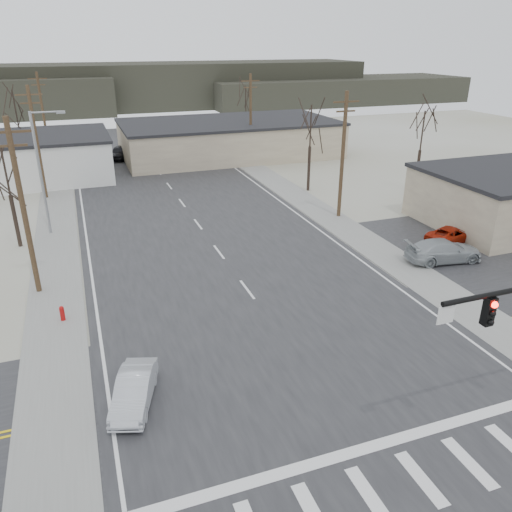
% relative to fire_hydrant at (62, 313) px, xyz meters
% --- Properties ---
extents(ground, '(140.00, 140.00, 0.00)m').
position_rel_fire_hydrant_xyz_m(ground, '(10.20, -8.00, -0.45)').
color(ground, beige).
rests_on(ground, ground).
extents(main_road, '(18.00, 110.00, 0.05)m').
position_rel_fire_hydrant_xyz_m(main_road, '(10.20, 7.00, -0.43)').
color(main_road, '#252527').
rests_on(main_road, ground).
extents(cross_road, '(90.00, 10.00, 0.04)m').
position_rel_fire_hydrant_xyz_m(cross_road, '(10.20, -8.00, -0.43)').
color(cross_road, '#252527').
rests_on(cross_road, ground).
extents(sidewalk_left, '(3.00, 90.00, 0.06)m').
position_rel_fire_hydrant_xyz_m(sidewalk_left, '(-0.40, 12.00, -0.42)').
color(sidewalk_left, gray).
rests_on(sidewalk_left, ground).
extents(sidewalk_right, '(3.00, 90.00, 0.06)m').
position_rel_fire_hydrant_xyz_m(sidewalk_right, '(20.80, 12.00, -0.42)').
color(sidewalk_right, gray).
rests_on(sidewalk_right, ground).
extents(fire_hydrant, '(0.24, 0.24, 0.87)m').
position_rel_fire_hydrant_xyz_m(fire_hydrant, '(0.00, 0.00, 0.00)').
color(fire_hydrant, '#A50C0C').
rests_on(fire_hydrant, ground).
extents(building_right_far, '(26.30, 14.30, 4.30)m').
position_rel_fire_hydrant_xyz_m(building_right_far, '(20.20, 36.00, 1.70)').
color(building_right_far, '#BAAD8E').
rests_on(building_right_far, ground).
extents(upole_left_b, '(2.20, 0.30, 10.00)m').
position_rel_fire_hydrant_xyz_m(upole_left_b, '(-1.30, 4.00, 4.77)').
color(upole_left_b, '#4D3724').
rests_on(upole_left_b, ground).
extents(upole_left_c, '(2.20, 0.30, 10.00)m').
position_rel_fire_hydrant_xyz_m(upole_left_c, '(-1.30, 24.00, 4.77)').
color(upole_left_c, '#4D3724').
rests_on(upole_left_c, ground).
extents(upole_left_d, '(2.20, 0.30, 10.00)m').
position_rel_fire_hydrant_xyz_m(upole_left_d, '(-1.30, 44.00, 4.77)').
color(upole_left_d, '#4D3724').
rests_on(upole_left_d, ground).
extents(upole_right_a, '(2.20, 0.30, 10.00)m').
position_rel_fire_hydrant_xyz_m(upole_right_a, '(21.70, 10.00, 4.77)').
color(upole_right_a, '#4D3724').
rests_on(upole_right_a, ground).
extents(upole_right_b, '(2.20, 0.30, 10.00)m').
position_rel_fire_hydrant_xyz_m(upole_right_b, '(21.70, 32.00, 4.77)').
color(upole_right_b, '#4D3724').
rests_on(upole_right_b, ground).
extents(streetlight_main, '(2.40, 0.25, 9.00)m').
position_rel_fire_hydrant_xyz_m(streetlight_main, '(-0.60, 14.00, 4.64)').
color(streetlight_main, gray).
rests_on(streetlight_main, ground).
extents(tree_left_near, '(3.30, 3.30, 7.35)m').
position_rel_fire_hydrant_xyz_m(tree_left_near, '(-2.80, 12.00, 4.78)').
color(tree_left_near, '#2D231B').
rests_on(tree_left_near, ground).
extents(tree_right_mid, '(3.74, 3.74, 8.33)m').
position_rel_fire_hydrant_xyz_m(tree_right_mid, '(22.70, 18.00, 5.48)').
color(tree_right_mid, '#2D231B').
rests_on(tree_right_mid, ground).
extents(tree_left_far, '(3.96, 3.96, 8.82)m').
position_rel_fire_hydrant_xyz_m(tree_left_far, '(-3.80, 38.00, 5.83)').
color(tree_left_far, '#2D231B').
rests_on(tree_left_far, ground).
extents(tree_right_far, '(3.52, 3.52, 7.84)m').
position_rel_fire_hydrant_xyz_m(tree_right_far, '(25.20, 44.00, 5.13)').
color(tree_right_far, '#2D231B').
rests_on(tree_right_far, ground).
extents(tree_lot, '(3.52, 3.52, 7.84)m').
position_rel_fire_hydrant_xyz_m(tree_lot, '(32.20, 14.00, 5.13)').
color(tree_lot, '#2D231B').
rests_on(tree_lot, ground).
extents(hill_center, '(80.00, 18.00, 9.00)m').
position_rel_fire_hydrant_xyz_m(hill_center, '(25.20, 88.00, 4.05)').
color(hill_center, '#333026').
rests_on(hill_center, ground).
extents(hill_right, '(60.00, 18.00, 5.50)m').
position_rel_fire_hydrant_xyz_m(hill_right, '(60.20, 82.00, 2.30)').
color(hill_right, '#333026').
rests_on(hill_right, ground).
extents(sedan_crossing, '(2.46, 4.04, 1.26)m').
position_rel_fire_hydrant_xyz_m(sedan_crossing, '(2.70, -7.89, 0.22)').
color(sedan_crossing, '#B2B5BD').
rests_on(sedan_crossing, main_road).
extents(car_far_a, '(3.43, 5.35, 1.44)m').
position_rel_fire_hydrant_xyz_m(car_far_a, '(10.57, 40.01, 0.32)').
color(car_far_a, black).
rests_on(car_far_a, main_road).
extents(car_far_b, '(3.57, 5.00, 1.58)m').
position_rel_fire_hydrant_xyz_m(car_far_b, '(6.89, 38.35, 0.38)').
color(car_far_b, black).
rests_on(car_far_b, main_road).
extents(car_parked_red, '(4.59, 3.02, 1.17)m').
position_rel_fire_hydrant_xyz_m(car_parked_red, '(26.53, 2.07, 0.17)').
color(car_parked_red, '#A11B08').
rests_on(car_parked_red, parking_lot).
extents(car_parked_dark_a, '(3.68, 1.49, 1.25)m').
position_rel_fire_hydrant_xyz_m(car_parked_dark_a, '(29.33, 1.54, 0.21)').
color(car_parked_dark_a, black).
rests_on(car_parked_dark_a, parking_lot).
extents(car_parked_dark_b, '(5.00, 1.90, 1.63)m').
position_rel_fire_hydrant_xyz_m(car_parked_dark_b, '(32.13, 3.14, 0.40)').
color(car_parked_dark_b, black).
rests_on(car_parked_dark_b, parking_lot).
extents(car_parked_silver, '(5.31, 2.75, 1.47)m').
position_rel_fire_hydrant_xyz_m(car_parked_silver, '(23.73, -0.51, 0.32)').
color(car_parked_silver, '#92989C').
rests_on(car_parked_silver, parking_lot).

